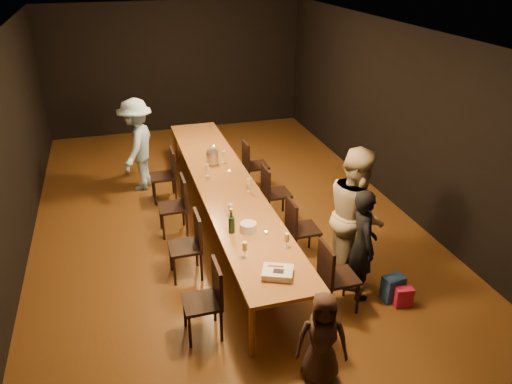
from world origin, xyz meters
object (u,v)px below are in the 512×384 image
object	(u,v)px
chair_right_0	(339,276)
woman_tan	(355,214)
table	(226,186)
plate_stack	(248,227)
child	(322,339)
woman_birthday	(362,244)
chair_right_3	(256,165)
chair_left_0	(202,301)
birthday_cake	(278,273)
champagne_bottle	(232,221)
man_blue	(137,145)
chair_right_2	(277,192)
ice_bucket	(212,157)
chair_left_2	(172,206)
chair_left_1	(185,247)
chair_right_1	(303,228)
chair_left_3	(163,176)

from	to	relation	value
chair_right_0	woman_tan	xyz separation A→B (m)	(0.48, 0.61, 0.46)
table	plate_stack	distance (m)	1.52
child	woman_birthday	bearing A→B (deg)	68.63
chair_right_3	chair_left_0	world-z (taller)	same
birthday_cake	champagne_bottle	world-z (taller)	champagne_bottle
man_blue	child	world-z (taller)	man_blue
chair_right_0	child	distance (m)	1.22
chair_right_2	plate_stack	world-z (taller)	chair_right_2
table	child	distance (m)	3.43
chair_right_2	chair_left_0	bearing A→B (deg)	-35.31
chair_right_3	chair_left_0	bearing A→B (deg)	-25.28
chair_right_0	man_blue	xyz separation A→B (m)	(-2.05, 4.22, 0.38)
champagne_bottle	ice_bucket	size ratio (longest dim) A/B	1.51
chair_left_0	chair_left_2	distance (m)	2.40
chair_left_1	birthday_cake	size ratio (longest dim) A/B	2.20
chair_right_1	chair_left_0	distance (m)	2.08
table	champagne_bottle	xyz separation A→B (m)	(-0.27, -1.49, 0.22)
table	chair_right_0	size ratio (longest dim) A/B	6.45
table	chair_left_3	size ratio (longest dim) A/B	6.45
chair_right_2	chair_left_2	bearing A→B (deg)	-90.00
chair_left_0	champagne_bottle	world-z (taller)	champagne_bottle
chair_left_1	ice_bucket	world-z (taller)	ice_bucket
ice_bucket	chair_left_3	bearing A→B (deg)	154.81
man_blue	champagne_bottle	world-z (taller)	man_blue
chair_left_1	chair_left_2	distance (m)	1.20
table	woman_tan	size ratio (longest dim) A/B	3.23
chair_right_1	child	distance (m)	2.32
chair_right_3	chair_left_0	distance (m)	3.98
chair_left_1	chair_left_0	bearing A→B (deg)	-180.00
chair_right_1	birthday_cake	distance (m)	1.62
chair_right_0	champagne_bottle	xyz separation A→B (m)	(-1.12, 0.91, 0.46)
chair_left_1	chair_left_2	xyz separation A→B (m)	(0.00, 1.20, 0.00)
chair_right_0	chair_right_2	bearing A→B (deg)	180.00
chair_left_0	woman_tan	world-z (taller)	woman_tan
chair_left_3	champagne_bottle	size ratio (longest dim) A/B	2.69
child	ice_bucket	distance (m)	4.25
chair_left_0	table	bearing A→B (deg)	-19.50
chair_right_0	ice_bucket	size ratio (longest dim) A/B	4.06
chair_left_2	plate_stack	distance (m)	1.75
chair_right_2	champagne_bottle	size ratio (longest dim) A/B	2.69
chair_right_2	woman_birthday	xyz separation A→B (m)	(0.38, -2.21, 0.28)
chair_right_3	ice_bucket	distance (m)	1.04
chair_left_0	chair_left_2	bearing A→B (deg)	0.00
chair_left_1	woman_birthday	world-z (taller)	woman_birthday
chair_right_0	man_blue	world-z (taller)	man_blue
chair_right_2	child	size ratio (longest dim) A/B	0.86
table	chair_right_1	distance (m)	1.49
chair_left_3	child	size ratio (longest dim) A/B	0.86
table	child	world-z (taller)	child
table	man_blue	distance (m)	2.19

